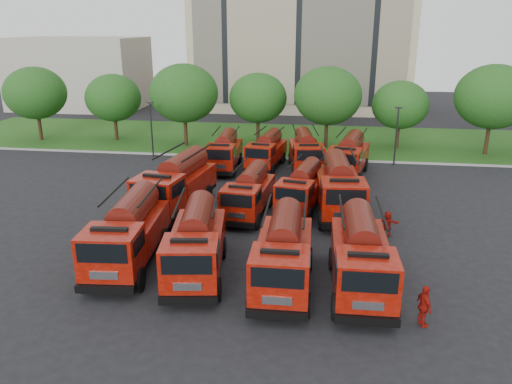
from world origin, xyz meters
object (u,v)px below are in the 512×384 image
fire_truck_7 (339,187)px  fire_truck_10 (306,152)px  fire_truck_2 (283,253)px  fire_truck_3 (361,256)px  firefighter_2 (422,326)px  firefighter_4 (222,221)px  firefighter_3 (352,279)px  fire_truck_8 (225,152)px  firefighter_0 (363,301)px  fire_truck_6 (302,188)px  fire_truck_0 (128,233)px  fire_truck_1 (196,243)px  fire_truck_9 (267,151)px  fire_truck_11 (349,156)px  fire_truck_4 (177,184)px  firefighter_5 (386,236)px  fire_truck_5 (249,193)px  firefighter_1 (288,304)px

fire_truck_7 → fire_truck_10: bearing=100.1°
fire_truck_2 → fire_truck_3: bearing=1.3°
firefighter_2 → firefighter_4: (-10.52, 10.18, 0.00)m
fire_truck_2 → firefighter_3: bearing=16.3°
fire_truck_8 → firefighter_0: 22.86m
fire_truck_6 → fire_truck_10: fire_truck_10 is taller
fire_truck_0 → fire_truck_1: size_ratio=1.04×
fire_truck_9 → fire_truck_11: 7.04m
fire_truck_4 → fire_truck_8: bearing=91.8°
fire_truck_10 → firefighter_3: (3.15, -18.87, -1.60)m
fire_truck_4 → firefighter_0: 15.43m
fire_truck_3 → firefighter_4: fire_truck_3 is taller
fire_truck_2 → firefighter_4: size_ratio=3.79×
fire_truck_9 → fire_truck_10: 3.36m
fire_truck_8 → fire_truck_10: bearing=2.5°
firefighter_4 → fire_truck_8: bearing=-18.4°
fire_truck_4 → fire_truck_6: size_ratio=1.24×
fire_truck_1 → fire_truck_8: bearing=88.7°
firefighter_2 → fire_truck_1: bearing=54.8°
fire_truck_7 → firefighter_4: fire_truck_7 is taller
firefighter_5 → fire_truck_0: bearing=25.1°
fire_truck_5 → firefighter_0: (6.69, -10.02, -1.48)m
firefighter_0 → firefighter_1: bearing=-174.7°
fire_truck_8 → firefighter_3: fire_truck_8 is taller
firefighter_5 → firefighter_2: bearing=95.8°
firefighter_2 → fire_truck_11: bearing=-12.0°
fire_truck_10 → firefighter_2: size_ratio=3.97×
fire_truck_3 → firefighter_4: size_ratio=3.86×
fire_truck_5 → fire_truck_8: size_ratio=0.98×
fire_truck_1 → fire_truck_6: (4.69, 9.98, -0.20)m
fire_truck_5 → firefighter_2: bearing=-47.2°
fire_truck_7 → firefighter_1: size_ratio=4.24×
fire_truck_1 → firefighter_2: 10.91m
fire_truck_6 → firefighter_2: 14.37m
fire_truck_5 → firefighter_3: size_ratio=3.96×
fire_truck_3 → fire_truck_10: size_ratio=1.03×
fire_truck_3 → fire_truck_4: (-11.39, 8.95, 0.14)m
firefighter_5 → firefighter_4: bearing=-2.4°
fire_truck_0 → fire_truck_6: (8.35, 9.42, -0.28)m
fire_truck_7 → fire_truck_8: (-9.40, 9.34, -0.25)m
fire_truck_0 → fire_truck_3: (11.56, -0.97, -0.05)m
fire_truck_2 → fire_truck_9: bearing=98.0°
fire_truck_5 → fire_truck_9: 11.23m
fire_truck_7 → fire_truck_9: size_ratio=1.18×
fire_truck_0 → fire_truck_11: bearing=51.8°
fire_truck_0 → fire_truck_5: 9.34m
fire_truck_1 → firefighter_1: size_ratio=4.03×
firefighter_1 → fire_truck_5: bearing=100.0°
fire_truck_3 → fire_truck_6: size_ratio=1.11×
fire_truck_1 → firefighter_5: size_ratio=4.97×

